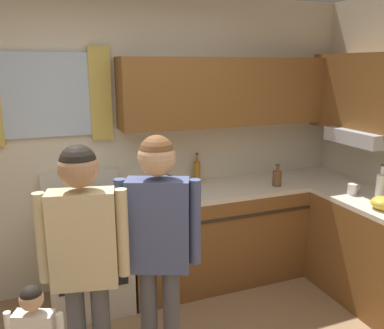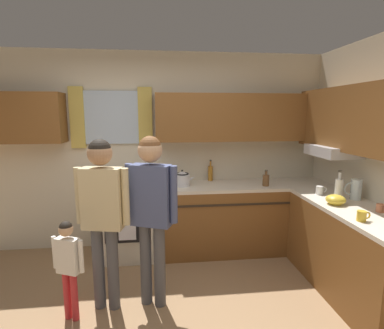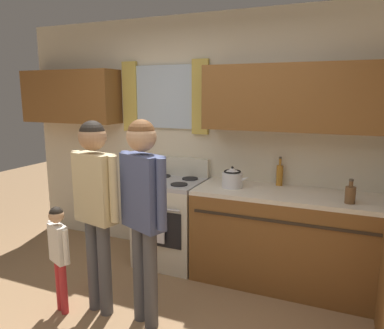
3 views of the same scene
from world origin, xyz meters
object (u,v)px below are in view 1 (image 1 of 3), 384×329
(bottle_milk_white, at_px, (381,187))
(mixing_bowl, at_px, (383,203))
(bottle_squat_brown, at_px, (277,178))
(bottle_oil_amber, at_px, (197,171))
(mug_ceramic_white, at_px, (353,189))
(stovetop_kettle, at_px, (164,184))
(adult_holding_child, at_px, (84,249))
(stove_oven, at_px, (88,253))
(adult_in_plaid, at_px, (158,235))

(bottle_milk_white, bearing_deg, mixing_bowl, -128.57)
(bottle_squat_brown, distance_m, mixing_bowl, 0.94)
(bottle_milk_white, distance_m, bottle_oil_amber, 1.60)
(mug_ceramic_white, bearing_deg, stovetop_kettle, 158.87)
(bottle_milk_white, bearing_deg, bottle_oil_amber, 138.67)
(bottle_oil_amber, relative_size, mug_ceramic_white, 2.28)
(stovetop_kettle, xyz_separation_m, adult_holding_child, (-0.80, -1.06, 0.01))
(adult_holding_child, bearing_deg, bottle_squat_brown, 26.69)
(mixing_bowl, bearing_deg, stovetop_kettle, 146.77)
(bottle_squat_brown, bearing_deg, stovetop_kettle, 173.22)
(stove_oven, bearing_deg, adult_in_plaid, -74.13)
(mug_ceramic_white, relative_size, adult_holding_child, 0.08)
(bottle_milk_white, height_order, adult_in_plaid, adult_in_plaid)
(bottle_squat_brown, relative_size, adult_holding_child, 0.13)
(mug_ceramic_white, xyz_separation_m, stovetop_kettle, (-1.52, 0.59, 0.05))
(bottle_milk_white, relative_size, adult_in_plaid, 0.19)
(stove_oven, xyz_separation_m, adult_in_plaid, (0.30, -1.07, 0.55))
(stovetop_kettle, bearing_deg, stove_oven, 178.59)
(stove_oven, bearing_deg, mixing_bowl, -24.58)
(bottle_milk_white, height_order, mug_ceramic_white, bottle_milk_white)
(stove_oven, relative_size, bottle_milk_white, 3.51)
(stovetop_kettle, xyz_separation_m, adult_in_plaid, (-0.37, -1.05, 0.02))
(mixing_bowl, bearing_deg, mug_ceramic_white, 83.20)
(mixing_bowl, bearing_deg, stove_oven, 155.42)
(bottle_oil_amber, relative_size, mixing_bowl, 1.49)
(bottle_milk_white, relative_size, stovetop_kettle, 1.14)
(adult_in_plaid, bearing_deg, bottle_squat_brown, 33.08)
(stove_oven, distance_m, mixing_bowl, 2.41)
(adult_holding_child, bearing_deg, mug_ceramic_white, 11.43)
(bottle_oil_amber, bearing_deg, mixing_bowl, -48.76)
(bottle_oil_amber, bearing_deg, adult_in_plaid, -120.72)
(mug_ceramic_white, distance_m, adult_holding_child, 2.37)
(adult_holding_child, xyz_separation_m, adult_in_plaid, (0.43, 0.01, 0.01))
(stovetop_kettle, distance_m, mixing_bowl, 1.76)
(stove_oven, height_order, mixing_bowl, stove_oven)
(stovetop_kettle, distance_m, adult_in_plaid, 1.11)
(stove_oven, xyz_separation_m, bottle_milk_white, (2.28, -0.82, 0.55))
(adult_in_plaid, bearing_deg, mug_ceramic_white, 13.79)
(bottle_squat_brown, bearing_deg, mug_ceramic_white, -44.67)
(adult_holding_child, bearing_deg, stove_oven, 83.18)
(bottle_squat_brown, height_order, adult_holding_child, adult_holding_child)
(mug_ceramic_white, height_order, stovetop_kettle, stovetop_kettle)
(bottle_oil_amber, height_order, adult_holding_child, adult_holding_child)
(bottle_milk_white, height_order, mixing_bowl, bottle_milk_white)
(mug_ceramic_white, relative_size, stovetop_kettle, 0.46)
(stovetop_kettle, relative_size, adult_holding_child, 0.17)
(bottle_milk_white, xyz_separation_m, stovetop_kettle, (-1.61, 0.80, -0.02))
(bottle_oil_amber, bearing_deg, mug_ceramic_white, -37.03)
(bottle_milk_white, xyz_separation_m, bottle_oil_amber, (-1.20, 1.06, -0.01))
(stove_oven, xyz_separation_m, mixing_bowl, (2.15, -0.98, 0.48))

